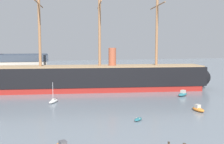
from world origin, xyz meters
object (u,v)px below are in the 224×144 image
object	(u,v)px
sailboat_alongside_bow	(53,101)
motorboat_alongside_stern	(183,94)
dinghy_near_centre	(138,119)
motorboat_mid_right	(198,109)
dinghy_distant_centre	(93,83)
tall_ship	(100,77)

from	to	relation	value
sailboat_alongside_bow	motorboat_alongside_stern	xyz separation A→B (m)	(32.55, -0.49, 0.14)
dinghy_near_centre	motorboat_mid_right	distance (m)	14.19
motorboat_mid_right	sailboat_alongside_bow	size ratio (longest dim) A/B	0.70
dinghy_near_centre	dinghy_distant_centre	size ratio (longest dim) A/B	0.86
tall_ship	sailboat_alongside_bow	bearing A→B (deg)	-136.09
dinghy_near_centre	dinghy_distant_centre	distance (m)	44.05
tall_ship	motorboat_mid_right	xyz separation A→B (m)	(13.75, -28.51, -3.33)
tall_ship	motorboat_alongside_stern	xyz separation A→B (m)	(18.84, -13.69, -3.27)
tall_ship	motorboat_alongside_stern	bearing A→B (deg)	-36.01
motorboat_alongside_stern	dinghy_distant_centre	size ratio (longest dim) A/B	1.51
tall_ship	dinghy_near_centre	xyz separation A→B (m)	(-0.11, -31.55, -3.55)
motorboat_mid_right	dinghy_distant_centre	size ratio (longest dim) A/B	1.29
dinghy_near_centre	motorboat_alongside_stern	distance (m)	26.03
motorboat_mid_right	dinghy_distant_centre	distance (m)	43.16
dinghy_near_centre	motorboat_alongside_stern	xyz separation A→B (m)	(18.94, 17.86, 0.28)
motorboat_alongside_stern	dinghy_distant_centre	bearing A→B (deg)	125.31
dinghy_near_centre	sailboat_alongside_bow	size ratio (longest dim) A/B	0.47
dinghy_distant_centre	motorboat_mid_right	bearing A→B (deg)	-71.83
tall_ship	dinghy_distant_centre	xyz separation A→B (m)	(0.29, 12.50, -3.51)
tall_ship	motorboat_mid_right	distance (m)	31.82
dinghy_near_centre	motorboat_alongside_stern	bearing A→B (deg)	43.31
motorboat_mid_right	sailboat_alongside_bow	xyz separation A→B (m)	(-27.46, 15.31, -0.07)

